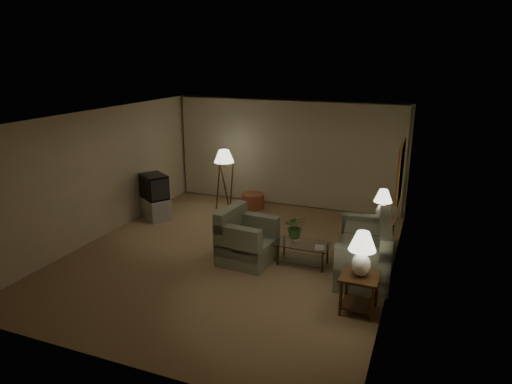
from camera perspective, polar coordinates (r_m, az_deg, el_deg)
ground at (r=9.02m, az=-3.14°, el=-7.86°), size 7.00×7.00×0.00m
room_shell at (r=9.79m, az=0.50°, el=4.94°), size 6.04×7.02×2.72m
sofa at (r=8.41m, az=13.26°, el=-7.25°), size 2.00×1.31×0.79m
armchair at (r=8.60m, az=-1.09°, el=-6.18°), size 1.12×1.08×0.81m
side_table_near at (r=7.18m, az=12.79°, el=-11.45°), size 0.56×0.56×0.60m
side_table_far at (r=9.55m, az=15.31°, el=-4.40°), size 0.55×0.46×0.60m
table_lamp_near at (r=6.92m, az=13.11°, el=-7.07°), size 0.41×0.41×0.70m
table_lamp_far at (r=9.36m, az=15.57°, el=-1.19°), size 0.36×0.36×0.62m
coffee_table at (r=8.57m, az=5.86°, el=-7.31°), size 0.98×0.54×0.41m
tv_cabinet at (r=11.14m, az=-12.44°, el=-1.97°), size 1.21×1.18×0.50m
crt_tv at (r=10.98m, az=-12.62°, el=0.68°), size 1.11×1.09×0.57m
floor_lamp at (r=11.40m, az=-3.96°, el=1.70°), size 0.49×0.49×1.52m
ottoman at (r=11.61m, az=-0.38°, el=-1.12°), size 0.74×0.74×0.38m
vase at (r=8.52m, az=4.93°, el=-5.83°), size 0.17×0.17×0.16m
flowers at (r=8.41m, az=4.98°, el=-3.95°), size 0.49×0.46×0.44m
book at (r=8.36m, az=7.36°, el=-6.88°), size 0.22×0.27×0.02m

